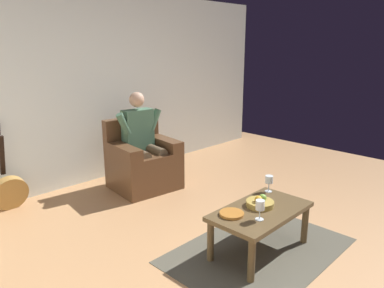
{
  "coord_description": "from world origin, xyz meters",
  "views": [
    {
      "loc": [
        2.43,
        1.45,
        1.81
      ],
      "look_at": [
        -0.26,
        -1.22,
        0.78
      ],
      "focal_mm": 34.45,
      "sensor_mm": 36.0,
      "label": 1
    }
  ],
  "objects_px": {
    "armchair": "(143,163)",
    "guitar": "(9,190)",
    "wine_glass_near": "(260,206)",
    "decorative_dish": "(232,214)",
    "coffee_table": "(260,216)",
    "wine_glass_far": "(269,180)",
    "fruit_bowl": "(260,203)",
    "person_seated": "(143,139)"
  },
  "relations": [
    {
      "from": "wine_glass_near",
      "to": "decorative_dish",
      "type": "bearing_deg",
      "value": -66.07
    },
    {
      "from": "wine_glass_near",
      "to": "fruit_bowl",
      "type": "xyz_separation_m",
      "value": [
        -0.22,
        -0.15,
        -0.09
      ]
    },
    {
      "from": "coffee_table",
      "to": "wine_glass_near",
      "type": "height_order",
      "value": "wine_glass_near"
    },
    {
      "from": "guitar",
      "to": "wine_glass_far",
      "type": "bearing_deg",
      "value": 125.01
    },
    {
      "from": "armchair",
      "to": "wine_glass_far",
      "type": "relative_size",
      "value": 5.39
    },
    {
      "from": "guitar",
      "to": "wine_glass_far",
      "type": "height_order",
      "value": "guitar"
    },
    {
      "from": "coffee_table",
      "to": "fruit_bowl",
      "type": "bearing_deg",
      "value": -138.11
    },
    {
      "from": "coffee_table",
      "to": "wine_glass_near",
      "type": "relative_size",
      "value": 5.51
    },
    {
      "from": "wine_glass_far",
      "to": "decorative_dish",
      "type": "distance_m",
      "value": 0.67
    },
    {
      "from": "person_seated",
      "to": "coffee_table",
      "type": "height_order",
      "value": "person_seated"
    },
    {
      "from": "armchair",
      "to": "person_seated",
      "type": "distance_m",
      "value": 0.33
    },
    {
      "from": "guitar",
      "to": "fruit_bowl",
      "type": "relative_size",
      "value": 3.97
    },
    {
      "from": "person_seated",
      "to": "decorative_dish",
      "type": "xyz_separation_m",
      "value": [
        0.5,
        1.86,
        -0.24
      ]
    },
    {
      "from": "fruit_bowl",
      "to": "decorative_dish",
      "type": "relative_size",
      "value": 1.18
    },
    {
      "from": "decorative_dish",
      "to": "coffee_table",
      "type": "bearing_deg",
      "value": 158.24
    },
    {
      "from": "coffee_table",
      "to": "wine_glass_near",
      "type": "bearing_deg",
      "value": 31.3
    },
    {
      "from": "wine_glass_near",
      "to": "decorative_dish",
      "type": "xyz_separation_m",
      "value": [
        0.1,
        -0.22,
        -0.11
      ]
    },
    {
      "from": "guitar",
      "to": "person_seated",
      "type": "bearing_deg",
      "value": 159.56
    },
    {
      "from": "coffee_table",
      "to": "guitar",
      "type": "bearing_deg",
      "value": -63.58
    },
    {
      "from": "armchair",
      "to": "fruit_bowl",
      "type": "bearing_deg",
      "value": 91.19
    },
    {
      "from": "coffee_table",
      "to": "fruit_bowl",
      "type": "xyz_separation_m",
      "value": [
        -0.05,
        -0.04,
        0.1
      ]
    },
    {
      "from": "armchair",
      "to": "coffee_table",
      "type": "xyz_separation_m",
      "value": [
        0.23,
        1.99,
        0.02
      ]
    },
    {
      "from": "fruit_bowl",
      "to": "wine_glass_near",
      "type": "bearing_deg",
      "value": 33.77
    },
    {
      "from": "wine_glass_far",
      "to": "decorative_dish",
      "type": "relative_size",
      "value": 0.79
    },
    {
      "from": "guitar",
      "to": "fruit_bowl",
      "type": "xyz_separation_m",
      "value": [
        -1.3,
        2.47,
        0.22
      ]
    },
    {
      "from": "armchair",
      "to": "wine_glass_far",
      "type": "xyz_separation_m",
      "value": [
        -0.16,
        1.81,
        0.2
      ]
    },
    {
      "from": "wine_glass_far",
      "to": "fruit_bowl",
      "type": "bearing_deg",
      "value": 21.68
    },
    {
      "from": "wine_glass_near",
      "to": "wine_glass_far",
      "type": "height_order",
      "value": "wine_glass_near"
    },
    {
      "from": "wine_glass_far",
      "to": "armchair",
      "type": "bearing_deg",
      "value": -85.05
    },
    {
      "from": "person_seated",
      "to": "wine_glass_far",
      "type": "bearing_deg",
      "value": 101.7
    },
    {
      "from": "wine_glass_far",
      "to": "decorative_dish",
      "type": "xyz_separation_m",
      "value": [
        0.66,
        0.07,
        -0.11
      ]
    },
    {
      "from": "guitar",
      "to": "wine_glass_near",
      "type": "bearing_deg",
      "value": 112.27
    },
    {
      "from": "coffee_table",
      "to": "decorative_dish",
      "type": "height_order",
      "value": "decorative_dish"
    },
    {
      "from": "armchair",
      "to": "decorative_dish",
      "type": "xyz_separation_m",
      "value": [
        0.5,
        1.88,
        0.1
      ]
    },
    {
      "from": "armchair",
      "to": "wine_glass_near",
      "type": "relative_size",
      "value": 5.19
    },
    {
      "from": "person_seated",
      "to": "guitar",
      "type": "relative_size",
      "value": 1.26
    },
    {
      "from": "wine_glass_near",
      "to": "wine_glass_far",
      "type": "bearing_deg",
      "value": -153.22
    },
    {
      "from": "guitar",
      "to": "armchair",
      "type": "bearing_deg",
      "value": 160.38
    },
    {
      "from": "wine_glass_near",
      "to": "armchair",
      "type": "bearing_deg",
      "value": -101.0
    },
    {
      "from": "wine_glass_near",
      "to": "coffee_table",
      "type": "bearing_deg",
      "value": -148.7
    },
    {
      "from": "armchair",
      "to": "wine_glass_near",
      "type": "distance_m",
      "value": 2.14
    },
    {
      "from": "armchair",
      "to": "guitar",
      "type": "relative_size",
      "value": 0.91
    }
  ]
}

